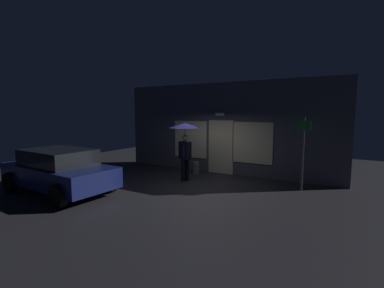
# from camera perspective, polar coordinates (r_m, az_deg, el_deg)

# --- Properties ---
(ground_plane) EXTENTS (18.00, 18.00, 0.00)m
(ground_plane) POSITION_cam_1_polar(r_m,az_deg,el_deg) (9.61, 0.46, -8.58)
(ground_plane) COLOR #26262B
(building_facade) EXTENTS (9.38, 0.48, 3.73)m
(building_facade) POSITION_cam_1_polar(r_m,az_deg,el_deg) (11.38, 6.43, 3.20)
(building_facade) COLOR #4C4C56
(building_facade) RESTS_ON ground
(person_with_umbrella) EXTENTS (1.17, 1.17, 2.14)m
(person_with_umbrella) POSITION_cam_1_polar(r_m,az_deg,el_deg) (9.92, -1.49, 1.80)
(person_with_umbrella) COLOR black
(person_with_umbrella) RESTS_ON ground
(parked_car) EXTENTS (3.96, 2.05, 1.37)m
(parked_car) POSITION_cam_1_polar(r_m,az_deg,el_deg) (9.57, -26.07, -4.96)
(parked_car) COLOR navy
(parked_car) RESTS_ON ground
(street_sign_post) EXTENTS (0.40, 0.07, 2.36)m
(street_sign_post) POSITION_cam_1_polar(r_m,az_deg,el_deg) (9.38, 22.21, -1.09)
(street_sign_post) COLOR #595B60
(street_sign_post) RESTS_ON ground
(sidewalk_bollard) EXTENTS (0.27, 0.27, 0.48)m
(sidewalk_bollard) POSITION_cam_1_polar(r_m,az_deg,el_deg) (11.31, 0.81, -5.00)
(sidewalk_bollard) COLOR slate
(sidewalk_bollard) RESTS_ON ground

